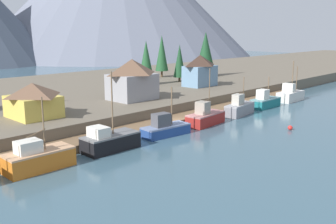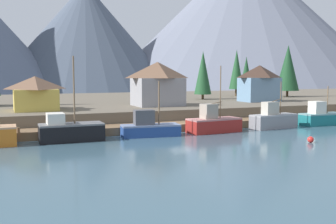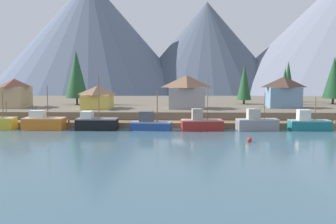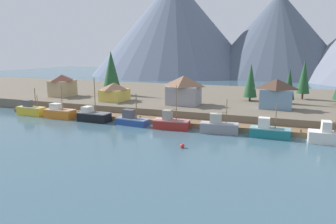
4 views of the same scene
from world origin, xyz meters
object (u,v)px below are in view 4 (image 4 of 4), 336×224
Objects in this scene: fishing_boat_teal at (269,131)px; conifer_near_left at (289,84)px; fishing_boat_orange at (60,113)px; fishing_boat_white at (331,136)px; channel_buoy at (182,146)px; fishing_boat_grey at (219,127)px; house_yellow at (115,91)px; fishing_boat_black at (94,116)px; conifer_mid_right at (251,80)px; house_grey at (184,90)px; conifer_back_left at (111,70)px; house_blue at (276,94)px; fishing_boat_blue at (132,120)px; fishing_boat_red at (171,123)px; fishing_boat_yellow at (31,110)px; house_tan at (62,85)px; conifer_near_right at (304,76)px.

conifer_near_left is at bearing 83.29° from fishing_boat_teal.
fishing_boat_orange is 0.93× the size of fishing_boat_white.
fishing_boat_orange is at bearing 161.56° from channel_buoy.
house_yellow reaches higher than fishing_boat_grey.
fishing_boat_grey reaches higher than channel_buoy.
conifer_mid_right is at bearing 41.06° from fishing_boat_black.
conifer_mid_right is (14.46, 11.93, 1.78)m from house_grey.
house_yellow is 0.54× the size of conifer_back_left.
fishing_boat_black reaches higher than house_blue.
fishing_boat_red is (8.92, -0.05, 0.13)m from fishing_boat_blue.
house_blue is at bearing -107.53° from conifer_near_left.
conifer_near_left is at bearing -8.58° from conifer_mid_right.
house_grey is 28.26m from conifer_back_left.
fishing_boat_yellow reaches higher than channel_buoy.
house_grey is at bearing 145.83° from fishing_boat_teal.
fishing_boat_red is at bearing -178.66° from fishing_boat_teal.
fishing_boat_red is 1.19× the size of fishing_boat_grey.
conifer_near_left is at bearing 56.75° from fishing_boat_grey.
conifer_back_left reaches higher than house_tan.
channel_buoy is (42.85, -11.52, -0.90)m from fishing_boat_yellow.
conifer_back_left is 18.63× the size of channel_buoy.
conifer_mid_right is at bearing 76.80° from fishing_boat_grey.
conifer_mid_right is (2.63, 26.49, 6.64)m from fishing_boat_grey.
conifer_mid_right is at bearing 3.01° from conifer_back_left.
house_yellow is (-39.88, 13.43, 3.79)m from fishing_boat_teal.
fishing_boat_yellow is 10.23× the size of channel_buoy.
fishing_boat_teal is 27.82m from conifer_mid_right.
fishing_boat_teal is 60.70m from house_tan.
house_yellow is at bearing -6.24° from house_tan.
fishing_boat_blue is 27.65m from fishing_boat_teal.
fishing_boat_yellow is at bearing 174.16° from fishing_boat_red.
conifer_mid_right is (-16.35, 26.38, 6.65)m from fishing_boat_white.
house_yellow is 35.90m from conifer_mid_right.
fishing_boat_white reaches higher than channel_buoy.
fishing_boat_red is 1.11× the size of house_grey.
fishing_boat_orange is 0.88× the size of conifer_near_left.
house_grey reaches higher than fishing_boat_red.
conifer_mid_right is at bearing 29.63° from fishing_boat_yellow.
fishing_boat_white is 70.32m from house_tan.
conifer_mid_right is at bearing 80.81° from channel_buoy.
fishing_boat_red is 28.62m from fishing_boat_white.
fishing_boat_white is 62.59m from conifer_back_left.
conifer_near_left is at bearing 43.98° from fishing_boat_red.
fishing_boat_orange is 37.49m from fishing_boat_grey.
house_tan is 18.77m from house_yellow.
fishing_boat_grey is 1.02× the size of house_blue.
fishing_boat_blue reaches higher than channel_buoy.
fishing_boat_grey is 46.01m from conifer_back_left.
fishing_boat_grey is at bearing -114.42° from conifer_near_right.
conifer_mid_right is (-9.44, 1.42, 0.51)m from conifer_near_left.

